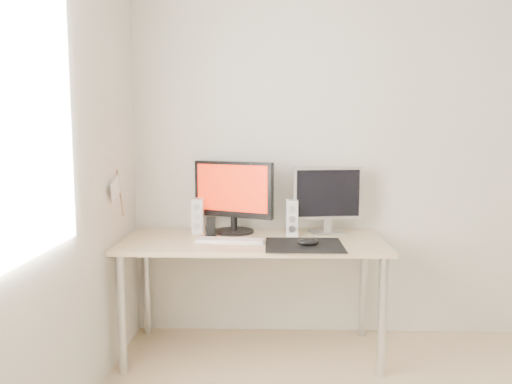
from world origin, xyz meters
name	(u,v)px	position (x,y,z in m)	size (l,w,h in m)	color
wall_back	(393,152)	(0.00, 1.75, 1.25)	(3.50, 3.50, 0.00)	silver
mousepad	(304,245)	(-0.63, 1.22, 0.73)	(0.45, 0.40, 0.00)	black
mouse	(308,242)	(-0.61, 1.19, 0.76)	(0.12, 0.07, 0.04)	black
desk	(253,251)	(-0.93, 1.38, 0.65)	(1.60, 0.70, 0.73)	#D1B587
main_monitor	(233,194)	(-1.06, 1.57, 0.98)	(0.52, 0.34, 0.47)	black
second_monitor	(327,197)	(-0.45, 1.56, 0.97)	(0.45, 0.19, 0.43)	#B1B2B4
speaker_left	(198,216)	(-1.29, 1.56, 0.84)	(0.07, 0.09, 0.23)	white
speaker_right	(292,218)	(-0.69, 1.49, 0.84)	(0.07, 0.09, 0.23)	white
keyboard	(231,240)	(-1.06, 1.31, 0.74)	(0.43, 0.18, 0.02)	silver
phone_dock	(211,231)	(-1.19, 1.42, 0.77)	(0.07, 0.06, 0.13)	black
pennant	(117,190)	(-1.72, 1.24, 1.05)	(0.01, 0.23, 0.29)	#A57F54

